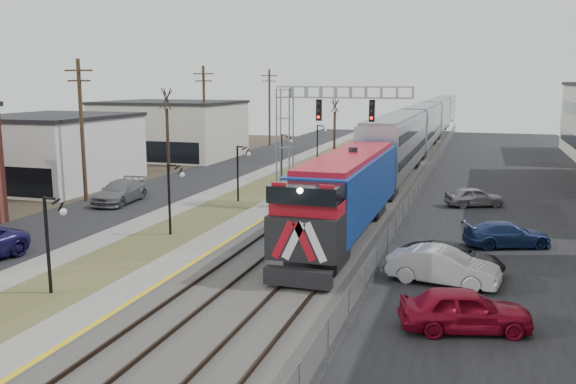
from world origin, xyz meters
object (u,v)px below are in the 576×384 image
at_px(signal_gantry, 309,125).
at_px(car_lot_b, 443,267).
at_px(train, 425,126).
at_px(car_lot_a, 465,310).

distance_m(signal_gantry, car_lot_b, 17.74).
bearing_deg(signal_gantry, train, 83.72).
relative_size(signal_gantry, car_lot_a, 2.03).
height_order(train, car_lot_b, train).
distance_m(car_lot_a, car_lot_b, 4.96).
bearing_deg(car_lot_b, signal_gantry, 44.21).
relative_size(signal_gantry, car_lot_b, 1.95).
bearing_deg(car_lot_a, train, -8.80).
xyz_separation_m(train, car_lot_b, (5.50, -52.89, -2.18)).
height_order(signal_gantry, car_lot_b, signal_gantry).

